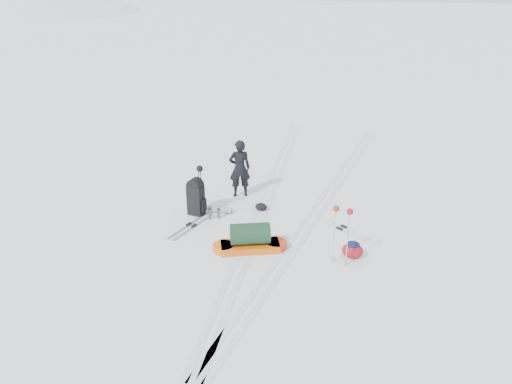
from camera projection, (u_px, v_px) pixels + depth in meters
The scene contains 13 objects.
ground at pixel (253, 232), 12.01m from camera, with size 200.00×200.00×0.00m, color white.
ski_tracks at pixel (285, 219), 12.64m from camera, with size 3.38×17.97×0.01m.
skier at pixel (240, 168), 13.61m from camera, with size 0.59×0.39×1.62m, color black.
pulk_sled at pixel (250, 240), 11.14m from camera, with size 1.74×1.06×0.65m.
expedition_rucksack at pixel (199, 198), 12.70m from camera, with size 1.09×0.51×1.00m.
ski_poles_black at pixel (200, 175), 12.40m from camera, with size 0.19×0.17×1.36m.
ski_poles_silver at pixel (342, 217), 10.23m from camera, with size 0.42×0.21×1.36m.
touring_skis_grey at pixel (191, 226), 12.26m from camera, with size 0.65×1.60×0.06m.
touring_skis_white at pixel (342, 228), 12.14m from camera, with size 1.49×1.11×0.06m.
rope_coil at pixel (259, 239), 11.64m from camera, with size 0.47×0.47×0.05m.
small_daypack at pixel (353, 250), 10.86m from camera, with size 0.54×0.47×0.40m.
thermos_pair at pixel (214, 213), 12.60m from camera, with size 0.30×0.19×0.30m.
stuff_sack at pixel (261, 207), 13.05m from camera, with size 0.35×0.28×0.20m.
Camera 1 is at (2.76, -10.21, 5.76)m, focal length 35.00 mm.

